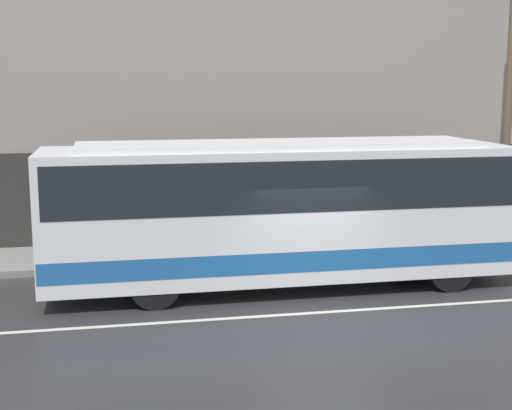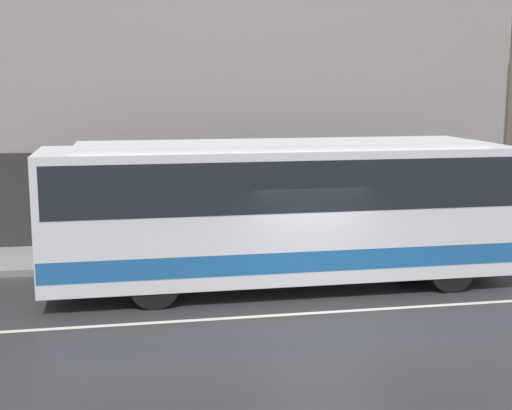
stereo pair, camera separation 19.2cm
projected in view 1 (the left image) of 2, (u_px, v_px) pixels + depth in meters
The scene contains 6 objects.
ground_plane at pixel (321, 312), 14.80m from camera, with size 60.00×60.00×0.00m, color #2D2D30.
sidewalk at pixel (267, 250), 19.96m from camera, with size 60.00×2.70×0.17m.
building_facade at pixel (257, 38), 20.39m from camera, with size 60.00×0.35×12.33m.
lane_stripe at pixel (321, 312), 14.80m from camera, with size 54.00×0.14×0.01m.
transit_bus at pixel (280, 206), 16.38m from camera, with size 10.71×2.56×3.39m.
utility_pole_near at pixel (509, 99), 20.08m from camera, with size 0.23×0.23×8.15m.
Camera 1 is at (-4.11, -13.66, 4.73)m, focal length 50.00 mm.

